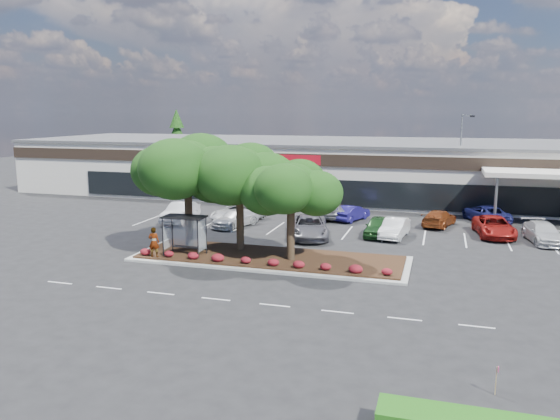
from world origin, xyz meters
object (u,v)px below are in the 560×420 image
(survey_stake, at_px, (497,377))
(car_0, at_px, (180,212))
(light_pole, at_px, (460,167))
(car_1, at_px, (235,218))

(survey_stake, height_order, car_0, car_0)
(light_pole, distance_m, survey_stake, 38.39)
(light_pole, height_order, car_1, light_pole)
(car_0, distance_m, car_1, 5.40)
(light_pole, relative_size, car_0, 1.82)
(survey_stake, height_order, car_1, car_1)
(car_0, bearing_deg, light_pole, 28.19)
(car_1, bearing_deg, survey_stake, -32.14)
(light_pole, bearing_deg, car_1, -140.90)
(light_pole, height_order, car_0, light_pole)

